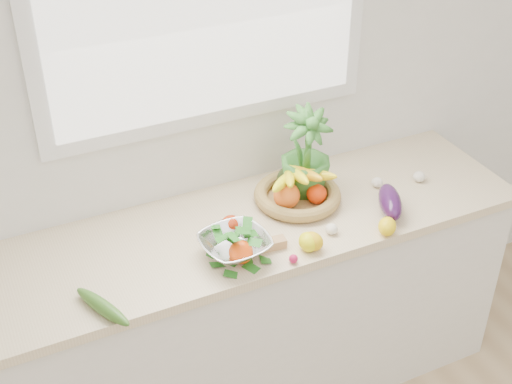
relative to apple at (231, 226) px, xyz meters
name	(u,v)px	position (x,y,z in m)	size (l,w,h in m)	color
back_wall	(208,86)	(0.06, 0.33, 0.41)	(4.50, 0.02, 2.70)	white
counter_cabinet	(243,316)	(0.06, 0.03, -0.51)	(2.20, 0.58, 0.86)	silver
countertop	(242,230)	(0.06, 0.03, -0.06)	(2.24, 0.62, 0.04)	beige
orange_loose	(241,252)	(-0.03, -0.16, 0.00)	(0.09, 0.09, 0.09)	#E24107
lemon_a	(308,242)	(0.21, -0.20, -0.01)	(0.07, 0.08, 0.07)	yellow
lemon_b	(387,226)	(0.52, -0.25, -0.01)	(0.07, 0.08, 0.07)	yellow
lemon_c	(313,241)	(0.23, -0.21, -0.01)	(0.07, 0.08, 0.07)	#E2AE0C
apple	(231,226)	(0.00, 0.00, 0.00)	(0.08, 0.08, 0.08)	#AD2C0D
ginger	(271,244)	(0.10, -0.14, -0.02)	(0.11, 0.04, 0.03)	tan
garlic_a	(377,182)	(0.67, 0.04, -0.02)	(0.05, 0.05, 0.04)	white
garlic_b	(419,177)	(0.85, 0.00, -0.02)	(0.05, 0.05, 0.04)	silver
garlic_c	(332,229)	(0.34, -0.16, -0.02)	(0.05, 0.05, 0.04)	white
eggplant	(390,202)	(0.62, -0.13, 0.00)	(0.08, 0.22, 0.09)	#2F103A
cucumber	(102,307)	(-0.55, -0.20, -0.02)	(0.05, 0.26, 0.05)	#305D1B
radish	(293,259)	(0.13, -0.25, -0.02)	(0.03, 0.03, 0.03)	#C1184B
potted_herb	(306,153)	(0.38, 0.13, 0.15)	(0.20, 0.20, 0.36)	#387B2D
fruit_basket	(297,191)	(0.32, 0.09, 0.01)	(0.39, 0.39, 0.18)	tan
colander_with_spinach	(235,242)	(-0.04, -0.12, 0.02)	(0.27, 0.27, 0.12)	silver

